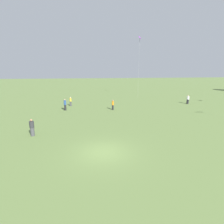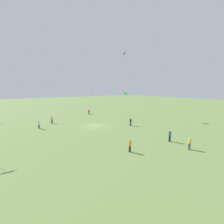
{
  "view_description": "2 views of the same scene",
  "coord_description": "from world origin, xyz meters",
  "px_view_note": "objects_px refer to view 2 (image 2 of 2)",
  "views": [
    {
      "loc": [
        13.08,
        -1.21,
        6.63
      ],
      "look_at": [
        -5.84,
        1.57,
        1.92
      ],
      "focal_mm": 28.0,
      "sensor_mm": 36.0,
      "label": 1
    },
    {
      "loc": [
        -28.93,
        16.1,
        8.34
      ],
      "look_at": [
        -8.66,
        1.33,
        4.41
      ],
      "focal_mm": 24.0,
      "sensor_mm": 36.0,
      "label": 2
    }
  ],
  "objects_px": {
    "person_3": "(89,112)",
    "person_5": "(131,122)",
    "person_8": "(39,125)",
    "kite_0": "(126,94)",
    "kite_6": "(124,57)",
    "kite_4": "(93,93)",
    "person_2": "(130,146)",
    "person_1": "(189,144)",
    "person_4": "(170,136)",
    "person_6": "(52,120)"
  },
  "relations": [
    {
      "from": "person_1",
      "to": "person_4",
      "type": "height_order",
      "value": "person_4"
    },
    {
      "from": "person_5",
      "to": "kite_6",
      "type": "xyz_separation_m",
      "value": [
        11.22,
        -7.51,
        16.66
      ]
    },
    {
      "from": "kite_6",
      "to": "kite_4",
      "type": "bearing_deg",
      "value": -49.44
    },
    {
      "from": "person_8",
      "to": "kite_4",
      "type": "distance_m",
      "value": 26.65
    },
    {
      "from": "person_6",
      "to": "person_8",
      "type": "bearing_deg",
      "value": -8.94
    },
    {
      "from": "person_2",
      "to": "person_3",
      "type": "relative_size",
      "value": 1.02
    },
    {
      "from": "person_1",
      "to": "kite_0",
      "type": "height_order",
      "value": "kite_0"
    },
    {
      "from": "person_8",
      "to": "person_1",
      "type": "bearing_deg",
      "value": 148.95
    },
    {
      "from": "person_3",
      "to": "person_5",
      "type": "xyz_separation_m",
      "value": [
        -19.25,
        -0.54,
        0.06
      ]
    },
    {
      "from": "person_2",
      "to": "person_5",
      "type": "bearing_deg",
      "value": 94.88
    },
    {
      "from": "kite_6",
      "to": "person_4",
      "type": "bearing_deg",
      "value": 92.79
    },
    {
      "from": "person_1",
      "to": "kite_0",
      "type": "relative_size",
      "value": 0.24
    },
    {
      "from": "person_3",
      "to": "person_4",
      "type": "relative_size",
      "value": 0.88
    },
    {
      "from": "person_3",
      "to": "person_4",
      "type": "height_order",
      "value": "person_4"
    },
    {
      "from": "person_1",
      "to": "kite_4",
      "type": "xyz_separation_m",
      "value": [
        39.22,
        -6.62,
        5.98
      ]
    },
    {
      "from": "person_8",
      "to": "kite_0",
      "type": "bearing_deg",
      "value": -142.95
    },
    {
      "from": "person_5",
      "to": "person_6",
      "type": "xyz_separation_m",
      "value": [
        12.94,
        13.79,
        0.02
      ]
    },
    {
      "from": "person_5",
      "to": "person_6",
      "type": "height_order",
      "value": "person_6"
    },
    {
      "from": "person_3",
      "to": "kite_6",
      "type": "relative_size",
      "value": 0.09
    },
    {
      "from": "person_3",
      "to": "person_2",
      "type": "bearing_deg",
      "value": 114.28
    },
    {
      "from": "person_3",
      "to": "kite_4",
      "type": "xyz_separation_m",
      "value": [
        5.34,
        -4.54,
        6.01
      ]
    },
    {
      "from": "person_5",
      "to": "person_4",
      "type": "bearing_deg",
      "value": 86.2
    },
    {
      "from": "person_4",
      "to": "person_3",
      "type": "bearing_deg",
      "value": 54.12
    },
    {
      "from": "person_6",
      "to": "person_3",
      "type": "bearing_deg",
      "value": 153.27
    },
    {
      "from": "person_8",
      "to": "person_2",
      "type": "bearing_deg",
      "value": 138.16
    },
    {
      "from": "person_1",
      "to": "person_3",
      "type": "distance_m",
      "value": 33.95
    },
    {
      "from": "person_4",
      "to": "kite_6",
      "type": "xyz_separation_m",
      "value": [
        22.44,
        -9.54,
        16.59
      ]
    },
    {
      "from": "person_4",
      "to": "kite_6",
      "type": "height_order",
      "value": "kite_6"
    },
    {
      "from": "person_4",
      "to": "kite_6",
      "type": "distance_m",
      "value": 29.49
    },
    {
      "from": "person_8",
      "to": "kite_4",
      "type": "xyz_separation_m",
      "value": [
        14.92,
        -21.26,
        5.96
      ]
    },
    {
      "from": "person_2",
      "to": "person_8",
      "type": "height_order",
      "value": "person_8"
    },
    {
      "from": "person_8",
      "to": "kite_4",
      "type": "height_order",
      "value": "kite_4"
    },
    {
      "from": "person_5",
      "to": "person_6",
      "type": "bearing_deg",
      "value": -36.74
    },
    {
      "from": "person_1",
      "to": "person_5",
      "type": "xyz_separation_m",
      "value": [
        14.64,
        -2.63,
        0.04
      ]
    },
    {
      "from": "person_2",
      "to": "person_4",
      "type": "xyz_separation_m",
      "value": [
        -0.81,
        -7.83,
        0.09
      ]
    },
    {
      "from": "person_5",
      "to": "kite_6",
      "type": "bearing_deg",
      "value": -117.37
    },
    {
      "from": "person_8",
      "to": "kite_4",
      "type": "relative_size",
      "value": 0.24
    },
    {
      "from": "person_4",
      "to": "kite_6",
      "type": "relative_size",
      "value": 0.1
    },
    {
      "from": "person_6",
      "to": "kite_0",
      "type": "relative_size",
      "value": 0.25
    },
    {
      "from": "person_4",
      "to": "kite_0",
      "type": "relative_size",
      "value": 0.27
    },
    {
      "from": "person_2",
      "to": "person_6",
      "type": "xyz_separation_m",
      "value": [
        23.35,
        3.94,
        0.04
      ]
    },
    {
      "from": "person_5",
      "to": "kite_0",
      "type": "distance_m",
      "value": 18.75
    },
    {
      "from": "person_2",
      "to": "kite_0",
      "type": "distance_m",
      "value": 32.66
    },
    {
      "from": "person_5",
      "to": "kite_0",
      "type": "xyz_separation_m",
      "value": [
        14.2,
        -10.84,
        5.71
      ]
    },
    {
      "from": "person_4",
      "to": "person_6",
      "type": "height_order",
      "value": "person_4"
    },
    {
      "from": "person_5",
      "to": "person_2",
      "type": "bearing_deg",
      "value": 53.02
    },
    {
      "from": "person_2",
      "to": "kite_6",
      "type": "xyz_separation_m",
      "value": [
        21.64,
        -17.36,
        16.68
      ]
    },
    {
      "from": "person_6",
      "to": "person_4",
      "type": "bearing_deg",
      "value": 63.77
    },
    {
      "from": "person_6",
      "to": "kite_4",
      "type": "bearing_deg",
      "value": 161.02
    },
    {
      "from": "person_4",
      "to": "kite_4",
      "type": "height_order",
      "value": "kite_4"
    }
  ]
}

